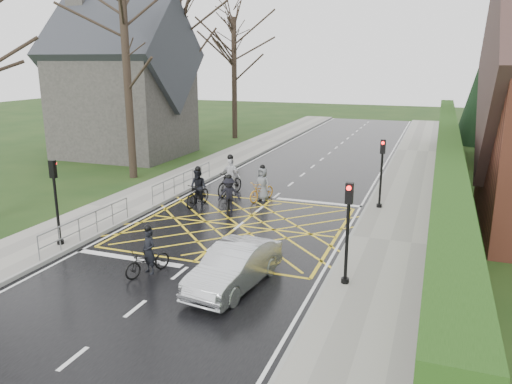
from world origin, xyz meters
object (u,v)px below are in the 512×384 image
Objects in this scene: car at (234,267)px; cyclist_lead at (262,188)px; cyclist_front at (230,180)px; cyclist_rear at (148,258)px; cyclist_back at (198,191)px; cyclist_mid at (229,198)px.

cyclist_lead is at bearing 111.52° from car.
cyclist_front is 1.86m from cyclist_lead.
cyclist_front is at bearing -173.61° from cyclist_lead.
car is at bearing -54.57° from cyclist_front.
car is (2.40, -9.24, 0.04)m from cyclist_lead.
car is at bearing 23.85° from cyclist_rear.
cyclist_back is 1.04× the size of cyclist_mid.
car is (3.15, -6.95, 0.02)m from cyclist_mid.
cyclist_rear is at bearing -75.57° from cyclist_lead.
cyclist_mid is 2.41m from cyclist_lead.
cyclist_rear is 7.04m from cyclist_mid.
car is at bearing -86.44° from cyclist_mid.
car is at bearing -57.97° from cyclist_lead.
cyclist_lead is at bearing 0.62° from cyclist_front.
cyclist_rear is at bearing -171.43° from car.
cyclist_mid is at bearing -90.71° from cyclist_lead.
cyclist_lead is at bearing 109.21° from cyclist_rear.
cyclist_front is 10.49m from car.
cyclist_rear reaches higher than car.
cyclist_back is at bearing 130.51° from car.
cyclist_rear is at bearing -70.51° from cyclist_front.
cyclist_front is 0.55× the size of car.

